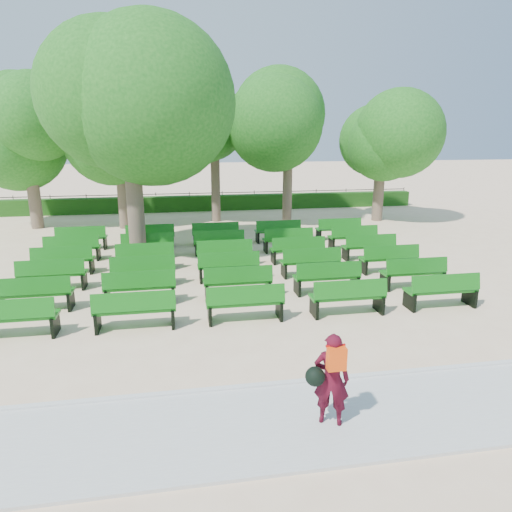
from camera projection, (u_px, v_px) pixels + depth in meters
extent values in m
plane|color=beige|center=(237.00, 282.00, 14.41)|extent=(120.00, 120.00, 0.00)
cube|color=beige|center=(296.00, 423.00, 7.36)|extent=(30.00, 2.20, 0.06)
cube|color=silver|center=(280.00, 384.00, 8.45)|extent=(30.00, 0.12, 0.10)
cube|color=#1D4E14|center=(207.00, 203.00, 27.61)|extent=(26.00, 0.70, 0.90)
cube|color=#126913|center=(227.00, 259.00, 15.28)|extent=(1.97, 0.70, 0.06)
cube|color=#126913|center=(227.00, 253.00, 14.99)|extent=(1.94, 0.31, 0.45)
cylinder|color=brown|center=(136.00, 214.00, 16.37)|extent=(0.60, 0.60, 3.46)
ellipsoid|color=#236D1D|center=(129.00, 119.00, 15.51)|extent=(5.67, 5.67, 5.11)
imported|color=#440918|center=(332.00, 379.00, 7.14)|extent=(0.66, 0.55, 1.54)
cube|color=#FF4B0D|center=(337.00, 359.00, 6.86)|extent=(0.29, 0.14, 0.36)
sphere|color=black|center=(315.00, 376.00, 7.02)|extent=(0.31, 0.31, 0.31)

